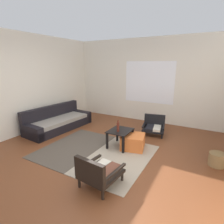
{
  "coord_description": "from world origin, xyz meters",
  "views": [
    {
      "loc": [
        1.87,
        -2.72,
        1.88
      ],
      "look_at": [
        -0.16,
        0.85,
        0.79
      ],
      "focal_mm": 28.92,
      "sensor_mm": 36.0,
      "label": 1
    }
  ],
  "objects": [
    {
      "name": "area_rug",
      "position": [
        -0.25,
        0.24,
        0.01
      ],
      "size": [
        2.34,
        1.92,
        0.01
      ],
      "color": "#4C4238",
      "rests_on": "ground"
    },
    {
      "name": "ground_plane",
      "position": [
        0.0,
        0.0,
        0.0
      ],
      "size": [
        7.8,
        7.8,
        0.0
      ],
      "primitive_type": "plane",
      "color": "brown"
    },
    {
      "name": "coffee_table",
      "position": [
        0.11,
        0.76,
        0.33
      ],
      "size": [
        0.49,
        0.57,
        0.41
      ],
      "color": "black",
      "rests_on": "ground"
    },
    {
      "name": "couch",
      "position": [
        -2.07,
        0.96,
        0.21
      ],
      "size": [
        0.91,
        2.06,
        0.67
      ],
      "color": "black",
      "rests_on": "ground"
    },
    {
      "name": "wicker_basket",
      "position": [
        2.08,
        0.94,
        0.13
      ],
      "size": [
        0.29,
        0.29,
        0.25
      ],
      "primitive_type": "cylinder",
      "color": "olive",
      "rests_on": "ground"
    },
    {
      "name": "armchair_by_window",
      "position": [
        0.55,
        1.95,
        0.23
      ],
      "size": [
        0.66,
        0.63,
        0.51
      ],
      "color": "black",
      "rests_on": "ground"
    },
    {
      "name": "far_wall_with_window",
      "position": [
        0.0,
        3.06,
        1.35
      ],
      "size": [
        5.6,
        0.13,
        2.7
      ],
      "color": "silver",
      "rests_on": "ground"
    },
    {
      "name": "side_wall_left",
      "position": [
        -2.66,
        0.3,
        1.35
      ],
      "size": [
        0.12,
        6.6,
        2.7
      ],
      "primitive_type": "cube",
      "color": "silver",
      "rests_on": "ground"
    },
    {
      "name": "ottoman_orange",
      "position": [
        0.4,
        0.83,
        0.16
      ],
      "size": [
        0.61,
        0.61,
        0.33
      ],
      "primitive_type": "cube",
      "rotation": [
        0.0,
        0.0,
        0.24
      ],
      "color": "#D1662D",
      "rests_on": "ground"
    },
    {
      "name": "glass_bottle",
      "position": [
        0.1,
        0.67,
        0.52
      ],
      "size": [
        0.06,
        0.06,
        0.26
      ],
      "color": "#5B2319",
      "rests_on": "coffee_table"
    },
    {
      "name": "armchair_striped_foreground",
      "position": [
        0.46,
        -0.68,
        0.26
      ],
      "size": [
        0.61,
        0.66,
        0.55
      ],
      "color": "black",
      "rests_on": "ground"
    }
  ]
}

